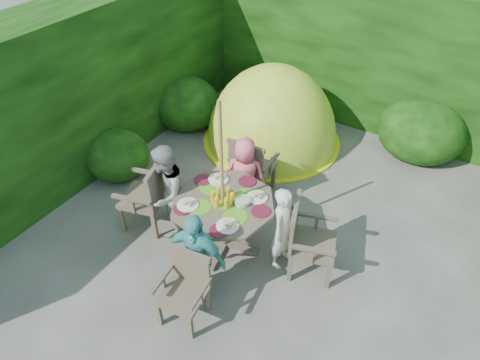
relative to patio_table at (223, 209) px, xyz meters
The scene contains 13 objects.
ground 1.21m from the patio_table, 11.74° to the left, with size 60.00×60.00×0.00m, color #4E4C46.
hedge_enclosure 1.93m from the patio_table, 57.01° to the left, with size 9.00×9.00×2.50m.
patio_table is the anchor object (origin of this frame).
parasol_pole 0.44m from the patio_table, 155.52° to the right, with size 0.04×0.04×2.20m, color olive.
garden_chair_right 1.09m from the patio_table, 11.05° to the left, with size 0.70×0.74×1.01m.
garden_chair_left 1.10m from the patio_table, 168.70° to the right, with size 0.71×0.76×1.04m.
garden_chair_back 1.10m from the patio_table, 102.61° to the left, with size 0.62×0.56×0.99m.
garden_chair_front 1.12m from the patio_table, 78.28° to the right, with size 0.57×0.53×0.86m.
child_right 0.80m from the patio_table, 11.60° to the left, with size 0.43×0.29×1.19m, color silver.
child_left 0.81m from the patio_table, 168.25° to the right, with size 0.67×0.52×1.37m, color #999A95.
child_back 0.80m from the patio_table, 102.00° to the left, with size 0.58×0.38×1.19m, color #F8667B.
child_front 0.80m from the patio_table, 78.65° to the right, with size 0.74×0.31×1.26m, color #4BAFAC.
dome_tent 2.67m from the patio_table, 105.10° to the left, with size 2.82×2.82×2.79m.
Camera 1 is at (1.27, -3.39, 4.37)m, focal length 32.00 mm.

